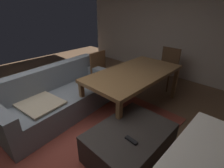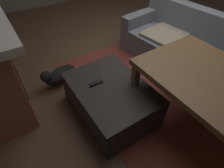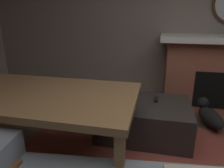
% 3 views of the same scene
% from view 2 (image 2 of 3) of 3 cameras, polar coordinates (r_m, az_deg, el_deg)
% --- Properties ---
extents(floor, '(8.60, 8.60, 0.00)m').
position_cam_2_polar(floor, '(3.26, 11.95, 6.64)').
color(floor, brown).
extents(area_rug, '(2.60, 2.00, 0.01)m').
position_cam_2_polar(area_rug, '(2.76, 12.62, -1.15)').
color(area_rug, brown).
rests_on(area_rug, ground).
extents(couch, '(2.23, 1.08, 0.85)m').
position_cam_2_polar(couch, '(3.17, 22.74, 9.61)').
color(couch, slate).
rests_on(couch, ground).
extents(ottoman_coffee_table, '(1.09, 0.79, 0.42)m').
position_cam_2_polar(ottoman_coffee_table, '(2.27, -0.40, -4.64)').
color(ottoman_coffee_table, '#2D2826').
rests_on(ottoman_coffee_table, ground).
extents(tv_remote, '(0.05, 0.16, 0.02)m').
position_cam_2_polar(tv_remote, '(2.15, -4.99, 0.30)').
color(tv_remote, black).
rests_on(tv_remote, ottoman_coffee_table).
extents(small_dog, '(0.35, 0.56, 0.29)m').
position_cam_2_polar(small_dog, '(2.77, -16.13, 2.72)').
color(small_dog, black).
rests_on(small_dog, ground).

